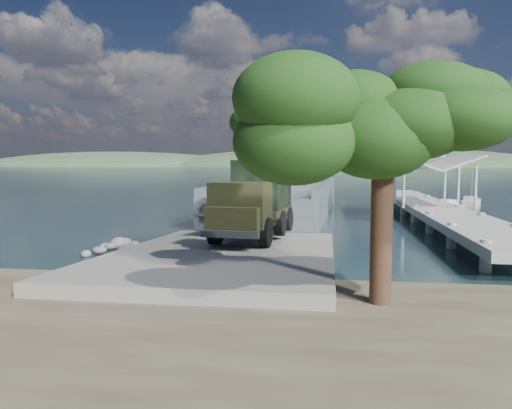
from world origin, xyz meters
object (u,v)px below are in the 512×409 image
soldier (223,225)px  overhang_tree (364,117)px  landing_craft (283,202)px  pier (429,199)px  sailboat_near (444,206)px  sailboat_far (471,203)px  military_truck (256,199)px

soldier → overhang_tree: size_ratio=0.24×
landing_craft → overhang_tree: landing_craft is taller
soldier → landing_craft: bearing=54.5°
pier → overhang_tree: overhang_tree is taller
landing_craft → soldier: size_ratio=17.09×
soldier → sailboat_near: bearing=25.0°
sailboat_far → overhang_tree: bearing=-88.0°
landing_craft → sailboat_near: (15.58, 3.45, -0.50)m
military_truck → sailboat_near: 28.27m
pier → landing_craft: 13.48m
military_truck → overhang_tree: 13.29m
military_truck → soldier: size_ratio=4.69×
military_truck → sailboat_near: bearing=62.7°
military_truck → overhang_tree: size_ratio=1.14×
military_truck → sailboat_far: size_ratio=1.58×
military_truck → sailboat_far: 35.23m
landing_craft → sailboat_far: (19.65, 9.12, -0.51)m
pier → soldier: bearing=-126.5°
pier → sailboat_far: sailboat_far is taller
landing_craft → sailboat_far: landing_craft is taller
sailboat_near → sailboat_far: bearing=38.7°
sailboat_near → overhang_tree: bearing=-121.8°
landing_craft → sailboat_far: bearing=27.4°
military_truck → sailboat_near: size_ratio=1.51×
landing_craft → military_truck: (0.27, -20.21, 1.80)m
military_truck → sailboat_far: (19.38, 29.33, -2.31)m
sailboat_far → overhang_tree: 43.94m
pier → landing_craft: (-12.55, 4.86, -0.77)m
pier → soldier: size_ratio=21.75×
soldier → sailboat_near: 31.32m
pier → overhang_tree: 28.45m
landing_craft → overhang_tree: (5.33, -32.02, 5.20)m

